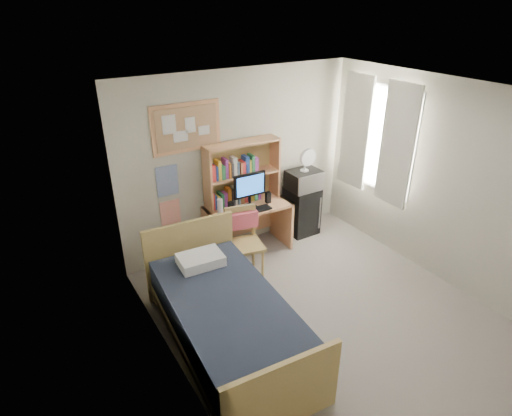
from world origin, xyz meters
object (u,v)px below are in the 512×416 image
desk_chair (245,245)px  microwave (304,180)px  speaker_left (231,207)px  bed (228,323)px  monitor (250,191)px  bulletin_board (186,128)px  speaker_right (268,197)px  desk_fan (305,161)px  mini_fridge (301,210)px  desk (248,228)px

desk_chair → microwave: bearing=33.7°
desk_chair → speaker_left: desk_chair is taller
bed → monitor: 2.02m
bulletin_board → monitor: size_ratio=1.84×
desk_chair → bed: bearing=-117.1°
speaker_right → desk_fan: 0.83m
mini_fridge → monitor: size_ratio=1.50×
bed → monitor: monitor is taller
bed → speaker_left: speaker_left is taller
speaker_right → bulletin_board: bearing=161.5°
desk → bed: (-1.17, -1.55, -0.07)m
speaker_right → speaker_left: bearing=-180.0°
bed → monitor: (1.17, 1.49, 0.70)m
desk_fan → mini_fridge: bearing=90.0°
microwave → mini_fridge: bearing=90.0°
bed → monitor: bearing=56.0°
monitor → speaker_right: 0.35m
desk → speaker_right: speaker_right is taller
monitor → bed: bearing=-126.4°
desk → mini_fridge: bearing=5.0°
mini_fridge → monitor: bearing=-173.2°
mini_fridge → bed: (-2.19, -1.61, -0.08)m
mini_fridge → desk_fan: 0.83m
bulletin_board → desk_fan: bulletin_board is taller
desk → desk_chair: (-0.35, -0.52, 0.11)m
bulletin_board → speaker_left: bearing=-40.3°
speaker_left → microwave: 1.33m
desk → desk_fan: 1.32m
monitor → microwave: size_ratio=1.02×
desk → desk_chair: bearing=-122.3°
bulletin_board → desk_fan: (1.74, -0.26, -0.70)m
bulletin_board → desk_chair: bulletin_board is taller
monitor → mini_fridge: bearing=8.3°
mini_fridge → bed: size_ratio=0.35×
desk_chair → speaker_left: 0.59m
monitor → desk: bearing=90.0°
bed → speaker_right: speaker_right is taller
desk_chair → desk_fan: 1.65m
speaker_left → desk: bearing=11.3°
desk_chair → monitor: size_ratio=1.91×
monitor → desk_fan: desk_fan is taller
desk_chair → mini_fridge: 1.50m
desk → monitor: (-0.00, -0.06, 0.63)m
mini_fridge → speaker_left: (-1.32, -0.11, 0.45)m
desk → speaker_right: bearing=-11.3°
monitor → speaker_right: monitor is taller
speaker_left → microwave: bearing=5.6°
desk → monitor: monitor is taller
desk_fan → speaker_right: bearing=-171.4°
microwave → desk_fan: size_ratio=1.54×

